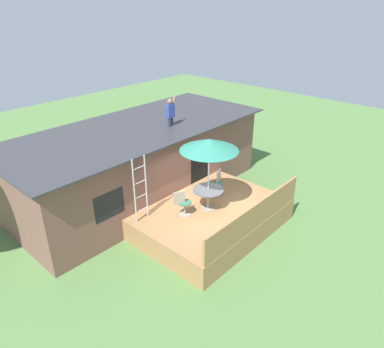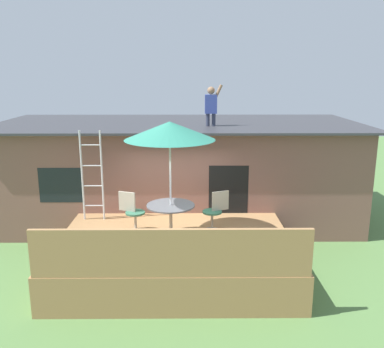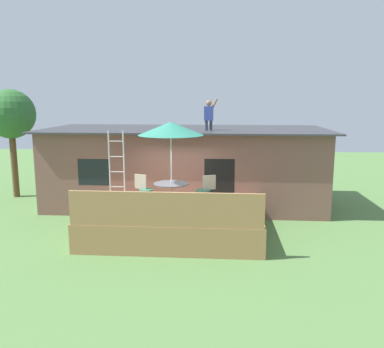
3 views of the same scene
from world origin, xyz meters
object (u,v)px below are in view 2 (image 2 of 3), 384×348
Objects in this scene: step_ladder at (92,176)px; person_figure at (211,103)px; patio_table at (171,212)px; patio_chair_left at (132,212)px; patio_umbrella at (170,131)px; patio_chair_right at (215,212)px.

step_ladder is 1.98× the size of person_figure.
step_ladder is at bearing 148.66° from patio_table.
step_ladder is (-1.93, 1.18, 0.51)m from patio_table.
person_figure is 3.79m from patio_chair_left.
patio_table is 0.47× the size of step_ladder.
patio_table is 3.61m from person_figure.
patio_umbrella is at bearing 3.58° from patio_table.
person_figure is (1.00, 2.75, 2.12)m from patio_table.
patio_umbrella reaches higher than patio_table.
person_figure is at bearing 73.31° from patio_chair_left.
patio_table is at bearing 0.00° from patio_chair_left.
patio_chair_left is (-0.88, 0.34, -0.13)m from patio_table.
step_ladder is at bearing -36.40° from patio_chair_right.
person_figure reaches higher than step_ladder.
step_ladder reaches higher than patio_table.
patio_chair_left is (-0.88, 0.34, -1.89)m from patio_umbrella.
patio_umbrella is at bearing 0.00° from patio_chair_left.
patio_umbrella is 2.76× the size of patio_chair_right.
patio_table is 1.76m from patio_umbrella.
step_ladder reaches higher than patio_chair_left.
patio_chair_right is at bearing 22.52° from patio_chair_left.
patio_chair_left is at bearing -38.34° from step_ladder.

